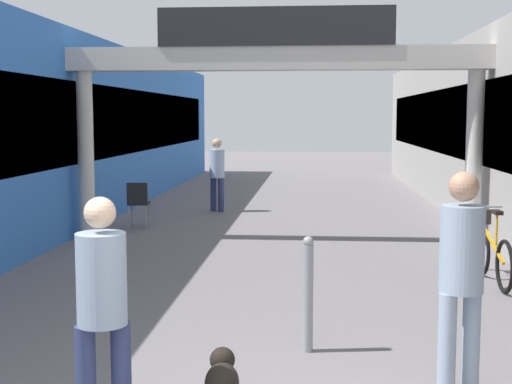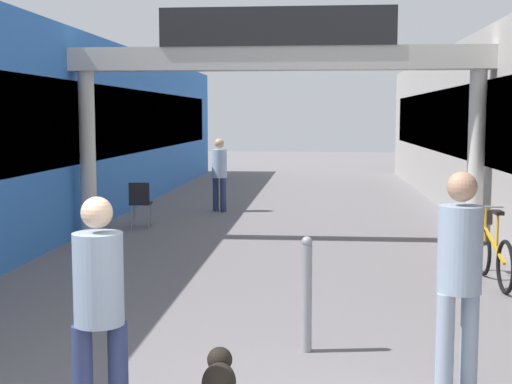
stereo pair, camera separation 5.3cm
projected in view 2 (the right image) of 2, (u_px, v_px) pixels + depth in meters
name	position (u px, v px, depth m)	size (l,w,h in m)	color
storefront_left	(40.00, 131.00, 14.84)	(3.00, 26.00, 3.72)	blue
arcade_sign_gateway	(277.00, 78.00, 12.09)	(7.40, 0.47, 3.98)	beige
pedestrian_with_dog	(99.00, 300.00, 4.83)	(0.45, 0.45, 1.64)	navy
pedestrian_companion	(459.00, 268.00, 5.48)	(0.46, 0.46, 1.75)	#8C9EB2
pedestrian_carrying_crate	(219.00, 170.00, 16.18)	(0.48, 0.48, 1.66)	navy
dog_on_leash	(219.00, 380.00, 5.10)	(0.31, 0.65, 0.46)	black
bicycle_orange_farthest	(492.00, 249.00, 9.31)	(0.46, 1.69, 0.98)	black
bollard_post_metal	(307.00, 293.00, 6.55)	(0.10, 0.10, 1.08)	gray
cafe_chair_black_nearer	(140.00, 200.00, 13.87)	(0.43, 0.43, 0.89)	gray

